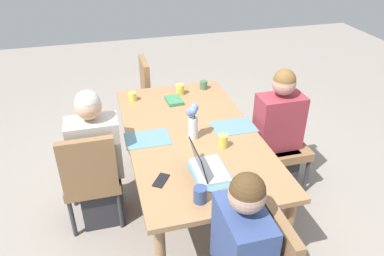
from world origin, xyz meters
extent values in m
plane|color=gray|center=(0.00, 0.00, 0.00)|extent=(10.00, 10.00, 0.00)
cube|color=#9E754C|center=(0.00, 0.00, 0.70)|extent=(1.96, 1.06, 0.04)
cylinder|color=#9E754C|center=(-0.90, -0.45, 0.34)|extent=(0.07, 0.07, 0.68)
cylinder|color=#9E754C|center=(0.90, -0.45, 0.34)|extent=(0.07, 0.07, 0.68)
cylinder|color=#9E754C|center=(0.90, 0.45, 0.34)|extent=(0.07, 0.07, 0.68)
cube|color=olive|center=(0.02, -0.86, 0.41)|extent=(0.44, 0.44, 0.08)
cube|color=olive|center=(0.21, -0.86, 0.68)|extent=(0.06, 0.42, 0.45)
cylinder|color=#333338|center=(-0.17, -1.05, 0.18)|extent=(0.04, 0.04, 0.37)
cylinder|color=#333338|center=(-0.17, -0.67, 0.18)|extent=(0.04, 0.04, 0.37)
cylinder|color=#333338|center=(0.21, -1.05, 0.18)|extent=(0.04, 0.04, 0.37)
cylinder|color=#333338|center=(0.21, -0.67, 0.18)|extent=(0.04, 0.04, 0.37)
cube|color=#2D2D33|center=(0.02, -0.80, 0.23)|extent=(0.36, 0.34, 0.45)
cube|color=#93333D|center=(0.02, -0.80, 0.70)|extent=(0.24, 0.40, 0.50)
sphere|color=tan|center=(0.02, -0.80, 1.07)|extent=(0.20, 0.20, 0.20)
sphere|color=brown|center=(0.02, -0.80, 1.10)|extent=(0.19, 0.19, 0.19)
cube|color=olive|center=(-1.26, -0.16, 0.68)|extent=(0.42, 0.06, 0.45)
cube|color=#384C84|center=(-1.20, 0.03, 0.70)|extent=(0.40, 0.24, 0.50)
sphere|color=tan|center=(-1.20, 0.03, 1.07)|extent=(0.20, 0.20, 0.20)
sphere|color=#51381E|center=(-1.20, 0.03, 1.10)|extent=(0.19, 0.19, 0.19)
cube|color=olive|center=(0.02, 0.85, 0.41)|extent=(0.44, 0.44, 0.08)
cube|color=olive|center=(-0.17, 0.85, 0.68)|extent=(0.06, 0.42, 0.45)
cylinder|color=#333338|center=(0.21, 1.04, 0.18)|extent=(0.04, 0.04, 0.37)
cylinder|color=#333338|center=(0.21, 0.66, 0.18)|extent=(0.04, 0.04, 0.37)
cylinder|color=#333338|center=(-0.17, 1.04, 0.18)|extent=(0.04, 0.04, 0.37)
cylinder|color=#333338|center=(-0.17, 0.66, 0.18)|extent=(0.04, 0.04, 0.37)
cube|color=#2D2D33|center=(0.02, 0.79, 0.23)|extent=(0.36, 0.34, 0.45)
cube|color=#B7B2A8|center=(0.02, 0.79, 0.70)|extent=(0.24, 0.40, 0.50)
sphere|color=#DAA680|center=(0.02, 0.79, 1.07)|extent=(0.20, 0.20, 0.20)
sphere|color=beige|center=(0.02, 0.79, 1.10)|extent=(0.19, 0.19, 0.19)
cube|color=olive|center=(1.32, 0.00, 0.41)|extent=(0.44, 0.44, 0.08)
cube|color=olive|center=(1.32, 0.19, 0.68)|extent=(0.42, 0.06, 0.45)
cylinder|color=#333338|center=(1.51, -0.19, 0.18)|extent=(0.04, 0.04, 0.37)
cylinder|color=#333338|center=(1.13, -0.19, 0.18)|extent=(0.04, 0.04, 0.37)
cylinder|color=#333338|center=(1.51, 0.19, 0.18)|extent=(0.04, 0.04, 0.37)
cylinder|color=#333338|center=(1.13, 0.19, 0.18)|extent=(0.04, 0.04, 0.37)
cylinder|color=silver|center=(-0.07, 0.01, 0.81)|extent=(0.08, 0.08, 0.18)
sphere|color=#6B7FD1|center=(-0.06, 0.01, 0.98)|extent=(0.05, 0.05, 0.05)
cylinder|color=#477A3D|center=(-0.06, 0.01, 0.94)|extent=(0.01, 0.01, 0.08)
sphere|color=#6B7FD1|center=(-0.06, 0.03, 0.96)|extent=(0.07, 0.07, 0.07)
cylinder|color=#477A3D|center=(-0.06, 0.03, 0.93)|extent=(0.01, 0.01, 0.05)
sphere|color=#6B7FD1|center=(-0.10, 0.02, 0.98)|extent=(0.07, 0.07, 0.07)
cylinder|color=#477A3D|center=(-0.10, 0.02, 0.94)|extent=(0.01, 0.01, 0.08)
sphere|color=#6B7FD1|center=(-0.08, 0.00, 0.98)|extent=(0.04, 0.04, 0.04)
cylinder|color=#477A3D|center=(-0.08, 0.00, 0.94)|extent=(0.01, 0.01, 0.08)
sphere|color=#6B7FD1|center=(-0.07, 0.00, 1.00)|extent=(0.07, 0.07, 0.07)
cylinder|color=#477A3D|center=(-0.07, 0.00, 0.95)|extent=(0.01, 0.01, 0.09)
cube|color=slate|center=(0.01, -0.37, 0.72)|extent=(0.26, 0.36, 0.00)
cube|color=slate|center=(-0.57, 0.01, 0.72)|extent=(0.37, 0.28, 0.00)
cube|color=slate|center=(0.01, 0.37, 0.72)|extent=(0.26, 0.36, 0.00)
cube|color=silver|center=(-0.53, 0.01, 0.73)|extent=(0.32, 0.22, 0.02)
cube|color=black|center=(-0.53, 0.10, 0.84)|extent=(0.31, 0.06, 0.20)
cylinder|color=#DBC64C|center=(0.74, 0.40, 0.76)|extent=(0.08, 0.08, 0.08)
cylinder|color=#DBC64C|center=(-0.26, -0.18, 0.78)|extent=(0.07, 0.07, 0.11)
cylinder|color=#47704C|center=(0.82, -0.34, 0.77)|extent=(0.07, 0.07, 0.09)
cylinder|color=#DBC64C|center=(0.76, -0.08, 0.77)|extent=(0.09, 0.09, 0.10)
cylinder|color=#33477A|center=(-0.81, 0.16, 0.78)|extent=(0.09, 0.09, 0.11)
cube|color=#3D7F56|center=(0.60, 0.02, 0.74)|extent=(0.21, 0.15, 0.03)
cube|color=black|center=(-0.55, 0.37, 0.73)|extent=(0.16, 0.14, 0.01)
camera|label=1|loc=(-2.54, 0.68, 2.34)|focal=34.90mm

